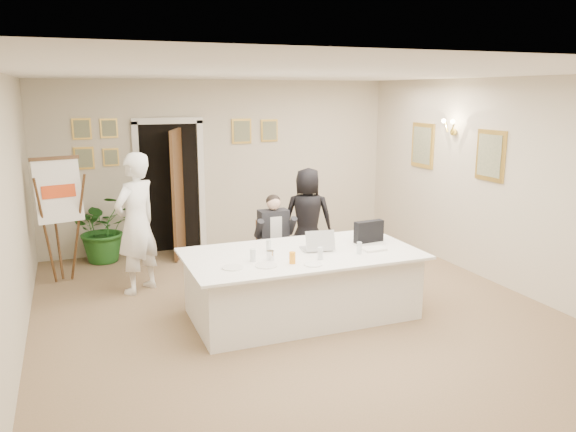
% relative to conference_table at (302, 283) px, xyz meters
% --- Properties ---
extents(floor, '(7.00, 7.00, 0.00)m').
position_rel_conference_table_xyz_m(floor, '(-0.03, -0.06, -0.39)').
color(floor, brown).
rests_on(floor, ground).
extents(ceiling, '(6.00, 7.00, 0.02)m').
position_rel_conference_table_xyz_m(ceiling, '(-0.03, -0.06, 2.41)').
color(ceiling, white).
rests_on(ceiling, wall_back).
extents(wall_back, '(6.00, 0.10, 2.80)m').
position_rel_conference_table_xyz_m(wall_back, '(-0.03, 3.44, 1.01)').
color(wall_back, beige).
rests_on(wall_back, floor).
extents(wall_front, '(6.00, 0.10, 2.80)m').
position_rel_conference_table_xyz_m(wall_front, '(-0.03, -3.56, 1.01)').
color(wall_front, beige).
rests_on(wall_front, floor).
extents(wall_left, '(0.10, 7.00, 2.80)m').
position_rel_conference_table_xyz_m(wall_left, '(-3.03, -0.06, 1.01)').
color(wall_left, beige).
rests_on(wall_left, floor).
extents(wall_right, '(0.10, 7.00, 2.80)m').
position_rel_conference_table_xyz_m(wall_right, '(2.97, -0.06, 1.01)').
color(wall_right, beige).
rests_on(wall_right, floor).
extents(doorway, '(1.14, 0.86, 2.20)m').
position_rel_conference_table_xyz_m(doorway, '(-0.91, 3.26, 0.65)').
color(doorway, black).
rests_on(doorway, floor).
extents(pictures_back_wall, '(3.40, 0.06, 0.80)m').
position_rel_conference_table_xyz_m(pictures_back_wall, '(-0.83, 3.41, 1.46)').
color(pictures_back_wall, '#E2B74D').
rests_on(pictures_back_wall, wall_back).
extents(pictures_right_wall, '(0.06, 2.20, 0.80)m').
position_rel_conference_table_xyz_m(pictures_right_wall, '(2.94, 1.14, 1.36)').
color(pictures_right_wall, '#E2B74D').
rests_on(pictures_right_wall, wall_right).
extents(wall_sconce, '(0.20, 0.30, 0.24)m').
position_rel_conference_table_xyz_m(wall_sconce, '(2.87, 1.14, 1.71)').
color(wall_sconce, gold).
rests_on(wall_sconce, wall_right).
extents(conference_table, '(2.72, 1.45, 0.78)m').
position_rel_conference_table_xyz_m(conference_table, '(0.00, 0.00, 0.00)').
color(conference_table, white).
rests_on(conference_table, floor).
extents(seated_man, '(0.54, 0.58, 1.27)m').
position_rel_conference_table_xyz_m(seated_man, '(0.08, 1.14, 0.24)').
color(seated_man, black).
rests_on(seated_man, floor).
extents(flip_chart, '(0.62, 0.45, 1.73)m').
position_rel_conference_table_xyz_m(flip_chart, '(-2.64, 2.31, 0.41)').
color(flip_chart, '#382212').
rests_on(flip_chart, floor).
extents(standing_man, '(0.81, 0.77, 1.86)m').
position_rel_conference_table_xyz_m(standing_man, '(-1.70, 1.54, 0.54)').
color(standing_man, white).
rests_on(standing_man, floor).
extents(standing_woman, '(0.87, 0.75, 1.51)m').
position_rel_conference_table_xyz_m(standing_woman, '(0.83, 1.75, 0.36)').
color(standing_woman, black).
rests_on(standing_woman, floor).
extents(potted_palm, '(1.18, 1.10, 1.07)m').
position_rel_conference_table_xyz_m(potted_palm, '(-2.03, 3.14, 0.14)').
color(potted_palm, '#20581D').
rests_on(potted_palm, floor).
extents(laptop, '(0.40, 0.41, 0.28)m').
position_rel_conference_table_xyz_m(laptop, '(0.20, 0.05, 0.52)').
color(laptop, '#B7BABC').
rests_on(laptop, conference_table).
extents(laptop_bag, '(0.39, 0.14, 0.27)m').
position_rel_conference_table_xyz_m(laptop_bag, '(0.96, 0.13, 0.52)').
color(laptop_bag, black).
rests_on(laptop_bag, conference_table).
extents(paper_stack, '(0.27, 0.19, 0.03)m').
position_rel_conference_table_xyz_m(paper_stack, '(0.83, -0.22, 0.40)').
color(paper_stack, white).
rests_on(paper_stack, conference_table).
extents(plate_left, '(0.26, 0.26, 0.01)m').
position_rel_conference_table_xyz_m(plate_left, '(-0.92, -0.29, 0.39)').
color(plate_left, white).
rests_on(plate_left, conference_table).
extents(plate_mid, '(0.27, 0.27, 0.01)m').
position_rel_conference_table_xyz_m(plate_mid, '(-0.56, -0.35, 0.39)').
color(plate_mid, white).
rests_on(plate_mid, conference_table).
extents(plate_near, '(0.23, 0.23, 0.01)m').
position_rel_conference_table_xyz_m(plate_near, '(-0.08, -0.50, 0.39)').
color(plate_near, white).
rests_on(plate_near, conference_table).
extents(glass_a, '(0.07, 0.07, 0.14)m').
position_rel_conference_table_xyz_m(glass_a, '(-0.64, -0.13, 0.45)').
color(glass_a, silver).
rests_on(glass_a, conference_table).
extents(glass_b, '(0.07, 0.07, 0.14)m').
position_rel_conference_table_xyz_m(glass_b, '(0.08, -0.34, 0.45)').
color(glass_b, silver).
rests_on(glass_b, conference_table).
extents(glass_c, '(0.07, 0.07, 0.14)m').
position_rel_conference_table_xyz_m(glass_c, '(0.60, -0.30, 0.45)').
color(glass_c, silver).
rests_on(glass_c, conference_table).
extents(glass_d, '(0.07, 0.07, 0.14)m').
position_rel_conference_table_xyz_m(glass_d, '(-0.35, 0.17, 0.45)').
color(glass_d, silver).
rests_on(glass_d, conference_table).
extents(oj_glass, '(0.07, 0.07, 0.13)m').
position_rel_conference_table_xyz_m(oj_glass, '(-0.26, -0.36, 0.45)').
color(oj_glass, orange).
rests_on(oj_glass, conference_table).
extents(steel_jug, '(0.11, 0.11, 0.11)m').
position_rel_conference_table_xyz_m(steel_jug, '(-0.45, -0.16, 0.44)').
color(steel_jug, silver).
rests_on(steel_jug, conference_table).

